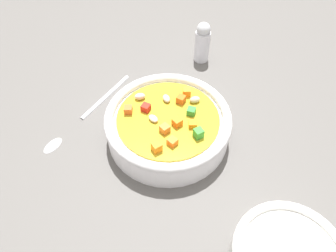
# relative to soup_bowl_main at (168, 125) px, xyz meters

# --- Properties ---
(ground_plane) EXTENTS (1.40, 1.40, 0.02)m
(ground_plane) POSITION_rel_soup_bowl_main_xyz_m (-0.00, 0.00, -0.04)
(ground_plane) COLOR #565451
(soup_bowl_main) EXTENTS (0.21, 0.21, 0.06)m
(soup_bowl_main) POSITION_rel_soup_bowl_main_xyz_m (0.00, 0.00, 0.00)
(soup_bowl_main) COLOR white
(soup_bowl_main) RESTS_ON ground_plane
(spoon) EXTENTS (0.17, 0.17, 0.01)m
(spoon) POSITION_rel_soup_bowl_main_xyz_m (0.08, 0.14, -0.03)
(spoon) COLOR silver
(spoon) RESTS_ON ground_plane
(pepper_shaker) EXTENTS (0.03, 0.03, 0.09)m
(pepper_shaker) POSITION_rel_soup_bowl_main_xyz_m (0.19, -0.12, 0.01)
(pepper_shaker) COLOR silver
(pepper_shaker) RESTS_ON ground_plane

